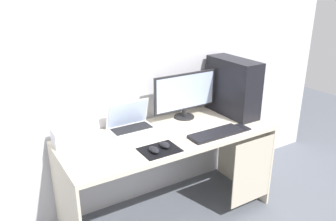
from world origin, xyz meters
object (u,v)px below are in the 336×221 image
(mouse_left, at_px, (165,145))
(pc_tower, at_px, (233,87))
(laptop, at_px, (131,124))
(keyboard, at_px, (216,134))
(monitor, at_px, (185,94))
(projector, at_px, (68,137))
(mouse_right, at_px, (154,150))
(cell_phone, at_px, (242,127))

(mouse_left, bearing_deg, pc_tower, 17.63)
(pc_tower, height_order, laptop, pc_tower)
(keyboard, bearing_deg, laptop, 139.11)
(laptop, bearing_deg, pc_tower, -8.97)
(pc_tower, height_order, monitor, pc_tower)
(monitor, xyz_separation_m, keyboard, (0.00, -0.40, -0.19))
(projector, height_order, mouse_right, projector)
(mouse_right, bearing_deg, keyboard, 0.55)
(monitor, bearing_deg, mouse_left, -138.04)
(projector, xyz_separation_m, keyboard, (0.96, -0.41, -0.05))
(keyboard, bearing_deg, projector, 156.98)
(projector, distance_m, keyboard, 1.05)
(pc_tower, bearing_deg, projector, 174.56)
(mouse_left, distance_m, cell_phone, 0.68)
(pc_tower, xyz_separation_m, mouse_right, (-0.91, -0.29, -0.21))
(monitor, xyz_separation_m, mouse_left, (-0.42, -0.38, -0.18))
(keyboard, bearing_deg, mouse_right, -179.45)
(mouse_left, bearing_deg, mouse_right, -165.26)
(monitor, height_order, keyboard, monitor)
(pc_tower, bearing_deg, cell_phone, -115.72)
(monitor, relative_size, projector, 2.85)
(laptop, distance_m, cell_phone, 0.85)
(monitor, height_order, projector, monitor)
(mouse_right, bearing_deg, monitor, 38.04)
(monitor, bearing_deg, pc_tower, -16.94)
(pc_tower, relative_size, projector, 2.46)
(laptop, relative_size, projector, 1.69)
(monitor, relative_size, mouse_left, 5.94)
(mouse_right, bearing_deg, projector, 136.93)
(monitor, xyz_separation_m, mouse_right, (-0.52, -0.41, -0.18))
(pc_tower, relative_size, monitor, 0.86)
(laptop, xyz_separation_m, mouse_right, (-0.04, -0.42, -0.02))
(cell_phone, bearing_deg, projector, 161.26)
(laptop, bearing_deg, monitor, -2.13)
(projector, relative_size, mouse_left, 2.08)
(laptop, height_order, projector, laptop)
(pc_tower, height_order, keyboard, pc_tower)
(pc_tower, distance_m, cell_phone, 0.39)
(pc_tower, height_order, cell_phone, pc_tower)
(projector, bearing_deg, cell_phone, -18.74)
(projector, xyz_separation_m, mouse_right, (0.44, -0.41, -0.04))
(keyboard, bearing_deg, pc_tower, 35.45)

